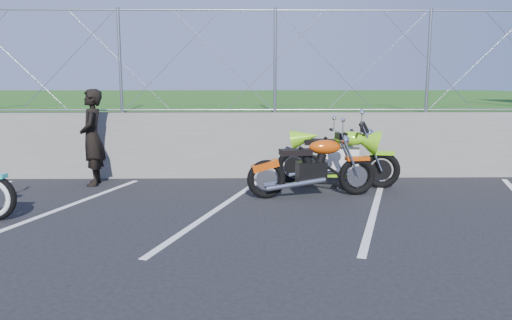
{
  "coord_description": "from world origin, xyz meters",
  "views": [
    {
      "loc": [
        0.45,
        -6.35,
        1.95
      ],
      "look_at": [
        0.59,
        1.3,
        0.7
      ],
      "focal_mm": 35.0,
      "sensor_mm": 36.0,
      "label": 1
    }
  ],
  "objects": [
    {
      "name": "ground",
      "position": [
        0.0,
        0.0,
        0.0
      ],
      "size": [
        90.0,
        90.0,
        0.0
      ],
      "primitive_type": "plane",
      "color": "black",
      "rests_on": "ground"
    },
    {
      "name": "retaining_wall",
      "position": [
        0.0,
        3.5,
        0.65
      ],
      "size": [
        30.0,
        0.22,
        1.3
      ],
      "primitive_type": "cube",
      "color": "#61615C",
      "rests_on": "ground"
    },
    {
      "name": "grass_field",
      "position": [
        0.0,
        13.5,
        0.65
      ],
      "size": [
        30.0,
        20.0,
        1.3
      ],
      "primitive_type": "cube",
      "color": "#1F4C14",
      "rests_on": "ground"
    },
    {
      "name": "chain_link_fence",
      "position": [
        0.0,
        3.5,
        2.3
      ],
      "size": [
        28.0,
        0.03,
        2.0
      ],
      "color": "gray",
      "rests_on": "retaining_wall"
    },
    {
      "name": "parking_lines",
      "position": [
        1.2,
        1.0,
        0.0
      ],
      "size": [
        18.29,
        4.31,
        0.01
      ],
      "color": "silver",
      "rests_on": "ground"
    },
    {
      "name": "naked_orange",
      "position": [
        1.57,
        1.8,
        0.47
      ],
      "size": [
        2.2,
        0.75,
        1.1
      ],
      "rotation": [
        0.0,
        0.0,
        0.15
      ],
      "color": "black",
      "rests_on": "ground"
    },
    {
      "name": "sportbike_green",
      "position": [
        2.13,
        2.59,
        0.5
      ],
      "size": [
        2.22,
        0.79,
        1.16
      ],
      "rotation": [
        0.0,
        0.0,
        -0.22
      ],
      "color": "black",
      "rests_on": "ground"
    },
    {
      "name": "person_standing",
      "position": [
        -2.4,
        2.82,
        0.89
      ],
      "size": [
        0.53,
        0.71,
        1.77
      ],
      "primitive_type": "imported",
      "rotation": [
        0.0,
        0.0,
        -1.39
      ],
      "color": "black",
      "rests_on": "ground"
    }
  ]
}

